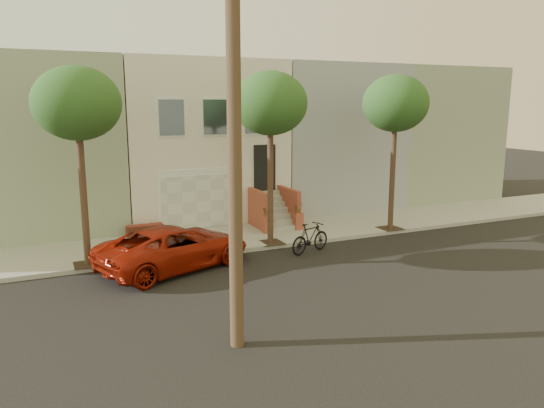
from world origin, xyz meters
name	(u,v)px	position (x,y,z in m)	size (l,w,h in m)	color
ground	(293,282)	(0.00, 0.00, 0.00)	(90.00, 90.00, 0.00)	black
sidewalk	(232,238)	(0.00, 5.35, 0.07)	(40.00, 3.70, 0.15)	#9C9A8E
house_row	(189,138)	(0.00, 11.19, 3.64)	(33.10, 11.70, 7.00)	beige
tree_left	(77,105)	(-5.50, 3.90, 5.26)	(2.70, 2.57, 6.30)	#2D2116
tree_mid	(270,104)	(1.00, 3.90, 5.26)	(2.70, 2.57, 6.30)	#2D2116
tree_right	(396,104)	(6.50, 3.90, 5.26)	(2.70, 2.57, 6.30)	#2D2116
pickup_truck	(175,247)	(-2.91, 2.80, 0.71)	(2.35, 5.11, 1.42)	maroon
motorcycle	(310,238)	(1.97, 2.57, 0.55)	(0.52, 1.84, 1.10)	black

